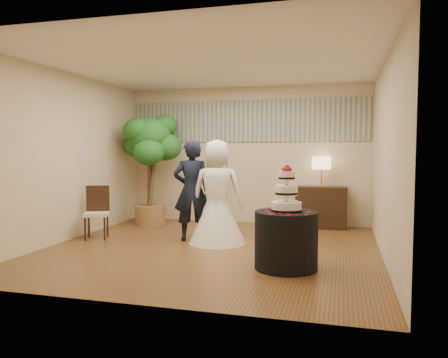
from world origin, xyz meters
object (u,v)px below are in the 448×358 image
(console, at_px, (321,207))
(ficus_tree, at_px, (150,168))
(groom, at_px, (192,191))
(wedding_cake, at_px, (287,188))
(cake_table, at_px, (286,240))
(side_chair, at_px, (96,213))
(bride, at_px, (217,192))
(table_lamp, at_px, (322,172))

(console, distance_m, ficus_tree, 3.48)
(groom, xyz_separation_m, wedding_cake, (1.74, -1.32, 0.20))
(cake_table, distance_m, side_chair, 3.51)
(ficus_tree, bearing_deg, console, 8.83)
(groom, xyz_separation_m, cake_table, (1.74, -1.32, -0.47))
(bride, distance_m, ficus_tree, 2.25)
(bride, distance_m, console, 2.46)
(console, bearing_deg, cake_table, -97.16)
(table_lamp, bearing_deg, ficus_tree, -171.17)
(side_chair, bearing_deg, bride, -15.84)
(cake_table, bearing_deg, side_chair, 163.02)
(wedding_cake, height_order, console, wedding_cake)
(table_lamp, relative_size, side_chair, 0.65)
(wedding_cake, height_order, side_chair, wedding_cake)
(wedding_cake, xyz_separation_m, ficus_tree, (-3.07, 2.56, 0.10))
(cake_table, height_order, side_chair, side_chair)
(bride, xyz_separation_m, wedding_cake, (1.27, -1.23, 0.20))
(bride, distance_m, table_lamp, 2.43)
(cake_table, xyz_separation_m, console, (0.29, 3.08, 0.03))
(table_lamp, bearing_deg, side_chair, -150.59)
(console, height_order, ficus_tree, ficus_tree)
(bride, bearing_deg, table_lamp, -136.36)
(console, bearing_deg, side_chair, -152.32)
(cake_table, bearing_deg, wedding_cake, 0.00)
(groom, bearing_deg, cake_table, 124.46)
(wedding_cake, distance_m, console, 3.16)
(ficus_tree, height_order, side_chair, ficus_tree)
(cake_table, height_order, table_lamp, table_lamp)
(bride, height_order, table_lamp, bride)
(cake_table, height_order, console, console)
(bride, height_order, side_chair, bride)
(wedding_cake, bearing_deg, console, 84.56)
(ficus_tree, bearing_deg, groom, -42.98)
(cake_table, xyz_separation_m, side_chair, (-3.36, 1.03, 0.08))
(console, distance_m, table_lamp, 0.69)
(groom, relative_size, wedding_cake, 2.81)
(bride, relative_size, wedding_cake, 2.82)
(bride, relative_size, console, 1.74)
(bride, distance_m, wedding_cake, 1.78)
(bride, height_order, cake_table, bride)
(groom, bearing_deg, side_chair, -8.07)
(bride, height_order, console, bride)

